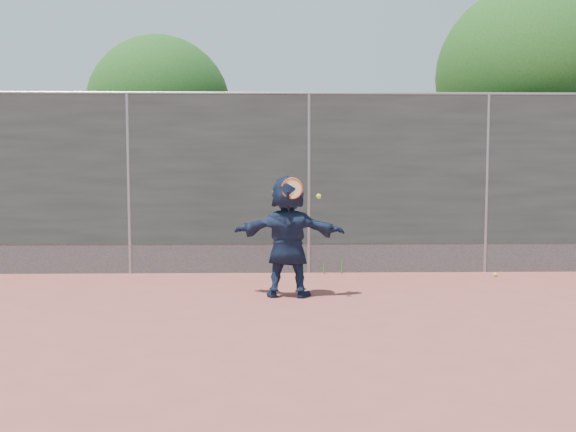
{
  "coord_description": "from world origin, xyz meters",
  "views": [
    {
      "loc": [
        -0.61,
        -7.21,
        1.82
      ],
      "look_at": [
        -0.4,
        1.56,
        1.12
      ],
      "focal_mm": 40.0,
      "sensor_mm": 36.0,
      "label": 1
    }
  ],
  "objects": [
    {
      "name": "fence",
      "position": [
        -0.0,
        3.5,
        1.58
      ],
      "size": [
        20.0,
        0.06,
        3.03
      ],
      "color": "#38423D",
      "rests_on": "ground"
    },
    {
      "name": "ground",
      "position": [
        0.0,
        0.0,
        0.0
      ],
      "size": [
        80.0,
        80.0,
        0.0
      ],
      "primitive_type": "plane",
      "color": "#9E4C42",
      "rests_on": "ground"
    },
    {
      "name": "weed_clump",
      "position": [
        0.29,
        3.38,
        0.13
      ],
      "size": [
        0.68,
        0.07,
        0.3
      ],
      "color": "#387226",
      "rests_on": "ground"
    },
    {
      "name": "ball_ground",
      "position": [
        3.02,
        3.04,
        0.03
      ],
      "size": [
        0.07,
        0.07,
        0.07
      ],
      "primitive_type": "sphere",
      "color": "#C0E332",
      "rests_on": "ground"
    },
    {
      "name": "player",
      "position": [
        -0.4,
        1.56,
        0.84
      ],
      "size": [
        1.61,
        0.7,
        1.68
      ],
      "primitive_type": "imported",
      "rotation": [
        0.0,
        0.0,
        3.01
      ],
      "color": "#16233E",
      "rests_on": "ground"
    },
    {
      "name": "swing_action",
      "position": [
        -0.31,
        1.36,
        1.48
      ],
      "size": [
        0.54,
        0.17,
        0.51
      ],
      "color": "#C54A12",
      "rests_on": "ground"
    },
    {
      "name": "tree_left",
      "position": [
        -2.85,
        6.55,
        2.94
      ],
      "size": [
        3.15,
        3.0,
        4.53
      ],
      "color": "#382314",
      "rests_on": "ground"
    },
    {
      "name": "tree_right",
      "position": [
        4.68,
        5.75,
        3.49
      ],
      "size": [
        3.78,
        3.6,
        5.39
      ],
      "color": "#382314",
      "rests_on": "ground"
    }
  ]
}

